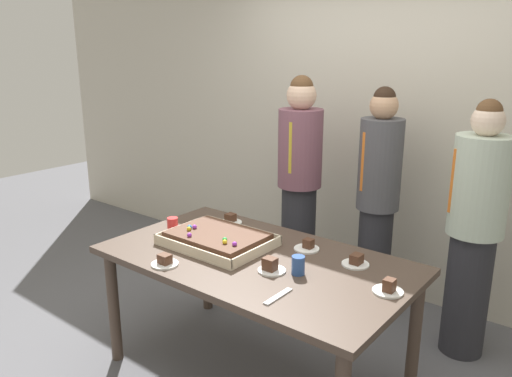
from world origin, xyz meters
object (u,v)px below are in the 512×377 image
(plated_slice_center_front, at_px, (231,220))
(person_green_shirt_behind, at_px, (475,229))
(plated_slice_far_left, at_px, (307,247))
(plated_slice_center_back, at_px, (356,262))
(drink_cup_middle, at_px, (173,225))
(sheet_cake, at_px, (218,239))
(party_table, at_px, (256,271))
(plated_slice_far_right, at_px, (388,289))
(plated_slice_near_right, at_px, (271,267))
(drink_cup_nearest, at_px, (298,265))
(cake_server_utensil, at_px, (278,296))
(person_striped_tie_right, at_px, (299,186))
(plated_slice_near_left, at_px, (165,262))
(person_serving_front, at_px, (378,199))

(plated_slice_center_front, bearing_deg, person_green_shirt_behind, 26.76)
(plated_slice_center_front, xyz_separation_m, person_green_shirt_behind, (1.38, 0.70, 0.05))
(plated_slice_far_left, bearing_deg, plated_slice_center_back, -3.70)
(plated_slice_center_front, relative_size, drink_cup_middle, 1.50)
(sheet_cake, bearing_deg, drink_cup_middle, -175.69)
(party_table, distance_m, plated_slice_far_right, 0.78)
(plated_slice_near_right, distance_m, plated_slice_far_left, 0.37)
(plated_slice_far_left, xyz_separation_m, drink_cup_middle, (-0.83, -0.30, 0.03))
(plated_slice_center_front, xyz_separation_m, drink_cup_middle, (-0.17, -0.37, 0.03))
(plated_slice_near_right, relative_size, plated_slice_far_right, 1.00)
(sheet_cake, xyz_separation_m, plated_slice_center_back, (0.79, 0.25, -0.02))
(plated_slice_near_right, height_order, plated_slice_far_right, plated_slice_near_right)
(plated_slice_near_right, height_order, plated_slice_far_left, plated_slice_near_right)
(sheet_cake, xyz_separation_m, drink_cup_nearest, (0.61, -0.04, 0.01))
(sheet_cake, xyz_separation_m, cake_server_utensil, (0.67, -0.31, -0.03))
(person_striped_tie_right, bearing_deg, plated_slice_near_left, -2.55)
(person_serving_front, bearing_deg, drink_cup_nearest, 28.75)
(plated_slice_center_front, relative_size, person_serving_front, 0.09)
(sheet_cake, bearing_deg, plated_slice_center_front, 119.77)
(drink_cup_nearest, height_order, person_striped_tie_right, person_striped_tie_right)
(drink_cup_nearest, xyz_separation_m, person_serving_front, (-0.12, 1.19, 0.05))
(plated_slice_far_left, height_order, plated_slice_center_back, plated_slice_far_left)
(party_table, relative_size, drink_cup_nearest, 17.59)
(plated_slice_near_right, relative_size, person_green_shirt_behind, 0.09)
(party_table, height_order, person_striped_tie_right, person_striped_tie_right)
(plated_slice_far_left, relative_size, plated_slice_center_back, 1.00)
(plated_slice_near_left, height_order, plated_slice_center_back, same)
(plated_slice_near_left, distance_m, plated_slice_center_front, 0.76)
(person_green_shirt_behind, bearing_deg, plated_slice_far_right, 41.85)
(plated_slice_near_right, bearing_deg, plated_slice_near_left, -149.72)
(party_table, relative_size, plated_slice_near_right, 11.72)
(plated_slice_center_front, distance_m, person_striped_tie_right, 0.69)
(person_serving_front, xyz_separation_m, person_green_shirt_behind, (0.70, -0.11, -0.03))
(sheet_cake, height_order, drink_cup_middle, sheet_cake)
(plated_slice_near_right, distance_m, person_green_shirt_behind, 1.35)
(drink_cup_middle, bearing_deg, plated_slice_near_left, -47.60)
(plated_slice_center_back, distance_m, drink_cup_nearest, 0.35)
(sheet_cake, relative_size, plated_slice_far_left, 4.12)
(plated_slice_center_front, height_order, person_striped_tie_right, person_striped_tie_right)
(sheet_cake, relative_size, drink_cup_nearest, 6.18)
(plated_slice_far_right, bearing_deg, party_table, -175.51)
(plated_slice_far_left, distance_m, person_striped_tie_right, 0.94)
(plated_slice_far_right, xyz_separation_m, drink_cup_nearest, (-0.46, -0.10, 0.03))
(plated_slice_center_front, distance_m, cake_server_utensil, 1.09)
(plated_slice_near_right, bearing_deg, plated_slice_far_left, 91.73)
(party_table, height_order, sheet_cake, sheet_cake)
(person_green_shirt_behind, height_order, person_striped_tie_right, person_striped_tie_right)
(plated_slice_center_back, relative_size, drink_cup_middle, 1.50)
(plated_slice_near_left, xyz_separation_m, plated_slice_far_left, (0.49, 0.67, -0.00))
(plated_slice_center_back, xyz_separation_m, person_striped_tie_right, (-0.88, 0.77, 0.11))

